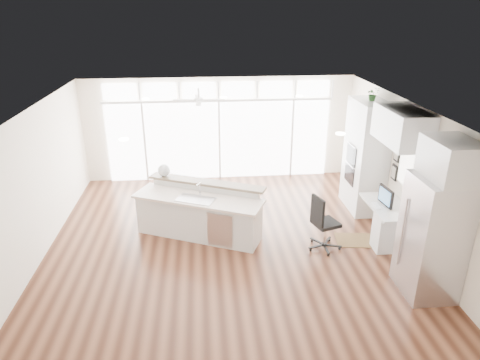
{
  "coord_description": "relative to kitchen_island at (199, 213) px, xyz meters",
  "views": [
    {
      "loc": [
        -0.45,
        -6.92,
        4.42
      ],
      "look_at": [
        0.24,
        0.6,
        1.28
      ],
      "focal_mm": 32.0,
      "sensor_mm": 36.0,
      "label": 1
    }
  ],
  "objects": [
    {
      "name": "floor",
      "position": [
        0.58,
        -0.81,
        -0.53
      ],
      "size": [
        7.0,
        8.0,
        0.02
      ],
      "primitive_type": "cube",
      "color": "#3D1F12",
      "rests_on": "ground"
    },
    {
      "name": "ceiling",
      "position": [
        0.58,
        -0.81,
        2.18
      ],
      "size": [
        7.0,
        8.0,
        0.02
      ],
      "primitive_type": "cube",
      "color": "white",
      "rests_on": "wall_back"
    },
    {
      "name": "wall_back",
      "position": [
        0.58,
        3.19,
        0.83
      ],
      "size": [
        7.0,
        0.04,
        2.7
      ],
      "primitive_type": "cube",
      "color": "white",
      "rests_on": "floor"
    },
    {
      "name": "wall_left",
      "position": [
        -2.92,
        -0.81,
        0.83
      ],
      "size": [
        0.04,
        8.0,
        2.7
      ],
      "primitive_type": "cube",
      "color": "white",
      "rests_on": "floor"
    },
    {
      "name": "wall_right",
      "position": [
        4.08,
        -0.81,
        0.83
      ],
      "size": [
        0.04,
        8.0,
        2.7
      ],
      "primitive_type": "cube",
      "color": "white",
      "rests_on": "floor"
    },
    {
      "name": "glass_wall",
      "position": [
        0.58,
        3.13,
        0.53
      ],
      "size": [
        5.8,
        0.06,
        2.08
      ],
      "primitive_type": "cube",
      "color": "white",
      "rests_on": "wall_back"
    },
    {
      "name": "transom_row",
      "position": [
        0.58,
        3.13,
        1.86
      ],
      "size": [
        5.9,
        0.06,
        0.4
      ],
      "primitive_type": "cube",
      "color": "white",
      "rests_on": "wall_back"
    },
    {
      "name": "desk_window",
      "position": [
        4.04,
        -0.51,
        1.03
      ],
      "size": [
        0.04,
        0.85,
        0.85
      ],
      "primitive_type": "cube",
      "color": "silver",
      "rests_on": "wall_right"
    },
    {
      "name": "ceiling_fan",
      "position": [
        0.08,
        1.99,
        1.96
      ],
      "size": [
        1.16,
        1.16,
        0.32
      ],
      "primitive_type": "cube",
      "color": "silver",
      "rests_on": "ceiling"
    },
    {
      "name": "recessed_lights",
      "position": [
        0.58,
        -0.61,
        2.16
      ],
      "size": [
        3.4,
        3.0,
        0.02
      ],
      "primitive_type": "cube",
      "color": "white",
      "rests_on": "ceiling"
    },
    {
      "name": "oven_cabinet",
      "position": [
        3.75,
        0.99,
        0.73
      ],
      "size": [
        0.64,
        1.2,
        2.5
      ],
      "primitive_type": "cube",
      "color": "silver",
      "rests_on": "floor"
    },
    {
      "name": "desk_nook",
      "position": [
        3.71,
        -0.51,
        -0.14
      ],
      "size": [
        0.72,
        1.3,
        0.76
      ],
      "primitive_type": "cube",
      "color": "silver",
      "rests_on": "floor"
    },
    {
      "name": "upper_cabinets",
      "position": [
        3.75,
        -0.51,
        1.83
      ],
      "size": [
        0.64,
        1.3,
        0.64
      ],
      "primitive_type": "cube",
      "color": "silver",
      "rests_on": "wall_right"
    },
    {
      "name": "refrigerator",
      "position": [
        3.69,
        -2.16,
        0.48
      ],
      "size": [
        0.76,
        0.9,
        2.0
      ],
      "primitive_type": "cube",
      "color": "silver",
      "rests_on": "floor"
    },
    {
      "name": "fridge_cabinet",
      "position": [
        3.75,
        -2.16,
        1.78
      ],
      "size": [
        0.64,
        0.9,
        0.6
      ],
      "primitive_type": "cube",
      "color": "silver",
      "rests_on": "wall_right"
    },
    {
      "name": "framed_photos",
      "position": [
        4.04,
        0.11,
        0.88
      ],
      "size": [
        0.06,
        0.22,
        0.8
      ],
      "primitive_type": "cube",
      "color": "black",
      "rests_on": "wall_right"
    },
    {
      "name": "kitchen_island",
      "position": [
        0.0,
        0.0,
        0.0
      ],
      "size": [
        2.78,
        1.97,
        1.04
      ],
      "primitive_type": "cube",
      "rotation": [
        0.0,
        0.0,
        -0.43
      ],
      "color": "silver",
      "rests_on": "floor"
    },
    {
      "name": "rug",
      "position": [
        3.14,
        -0.5,
        -0.51
      ],
      "size": [
        0.87,
        0.68,
        0.01
      ],
      "primitive_type": "cube",
      "rotation": [
        0.0,
        0.0,
        -0.14
      ],
      "color": "#3B2612",
      "rests_on": "floor"
    },
    {
      "name": "office_chair",
      "position": [
        2.41,
        -0.73,
        0.04
      ],
      "size": [
        0.72,
        0.69,
        1.11
      ],
      "primitive_type": "cube",
      "rotation": [
        0.0,
        0.0,
        0.31
      ],
      "color": "black",
      "rests_on": "floor"
    },
    {
      "name": "fishbowl",
      "position": [
        -0.7,
        0.76,
        0.65
      ],
      "size": [
        0.36,
        0.36,
        0.26
      ],
      "primitive_type": "sphere",
      "rotation": [
        0.0,
        0.0,
        -0.53
      ],
      "color": "silver",
      "rests_on": "kitchen_island"
    },
    {
      "name": "monitor",
      "position": [
        3.63,
        -0.51,
        0.44
      ],
      "size": [
        0.14,
        0.49,
        0.4
      ],
      "primitive_type": "cube",
      "rotation": [
        0.0,
        0.0,
        0.12
      ],
      "color": "black",
      "rests_on": "desk_nook"
    },
    {
      "name": "keyboard",
      "position": [
        3.46,
        -0.51,
        0.25
      ],
      "size": [
        0.15,
        0.32,
        0.02
      ],
      "primitive_type": "cube",
      "rotation": [
        0.0,
        0.0,
        -0.09
      ],
      "color": "white",
      "rests_on": "desk_nook"
    },
    {
      "name": "potted_plant",
      "position": [
        3.75,
        0.99,
        2.09
      ],
      "size": [
        0.29,
        0.31,
        0.22
      ],
      "primitive_type": "imported",
      "rotation": [
        0.0,
        0.0,
        0.1
      ],
      "color": "#265223",
      "rests_on": "oven_cabinet"
    }
  ]
}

